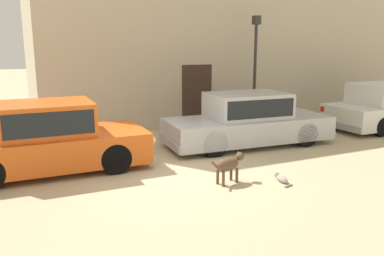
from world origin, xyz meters
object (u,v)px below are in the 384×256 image
at_px(parked_sedan_nearest, 50,138).
at_px(parked_sedan_second, 248,120).
at_px(stray_dog_spotted, 229,164).
at_px(street_lamp, 255,57).
at_px(stray_cat, 281,178).

height_order(parked_sedan_nearest, parked_sedan_second, parked_sedan_nearest).
bearing_deg(stray_dog_spotted, parked_sedan_nearest, 130.99).
relative_size(parked_sedan_second, street_lamp, 1.32).
bearing_deg(parked_sedan_second, parked_sedan_nearest, -175.42).
relative_size(stray_dog_spotted, stray_cat, 1.60).
height_order(stray_dog_spotted, stray_cat, stray_dog_spotted).
relative_size(parked_sedan_nearest, street_lamp, 1.18).
bearing_deg(parked_sedan_nearest, stray_cat, -32.68).
distance_m(parked_sedan_second, stray_dog_spotted, 3.22).
distance_m(parked_sedan_nearest, stray_dog_spotted, 4.02).
distance_m(parked_sedan_nearest, parked_sedan_second, 5.24).
bearing_deg(stray_dog_spotted, stray_cat, -34.42).
bearing_deg(parked_sedan_nearest, street_lamp, 18.20).
height_order(stray_cat, street_lamp, street_lamp).
bearing_deg(street_lamp, parked_sedan_second, -127.12).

